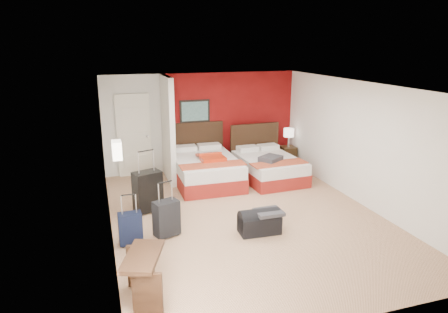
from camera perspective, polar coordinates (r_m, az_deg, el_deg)
name	(u,v)px	position (r m, az deg, el deg)	size (l,w,h in m)	color
ground	(246,216)	(7.96, 3.05, -8.35)	(6.50, 6.50, 0.00)	tan
room_walls	(159,142)	(8.52, -9.12, 2.06)	(5.02, 6.52, 2.50)	silver
red_accent_panel	(230,120)	(10.74, 0.81, 5.08)	(3.50, 0.04, 2.50)	maroon
partition_wall	(168,129)	(9.73, -7.86, 3.80)	(0.12, 1.20, 2.50)	silver
entry_door	(134,135)	(10.26, -12.52, 2.90)	(0.82, 0.06, 2.05)	silver
bed_left	(206,170)	(9.65, -2.59, -1.97)	(1.44, 2.05, 0.62)	white
bed_right	(269,168)	(9.97, 6.32, -1.65)	(1.29, 1.84, 0.55)	white
red_suitcase_open	(211,157)	(9.48, -1.88, -0.04)	(0.55, 0.76, 0.10)	red
jacket_bundle	(271,159)	(9.57, 6.56, -0.31)	(0.50, 0.40, 0.12)	#3C3C42
nightstand	(288,156)	(11.12, 8.94, 0.05)	(0.38, 0.38, 0.53)	#322110
table_lamp	(289,138)	(10.99, 9.05, 2.63)	(0.28, 0.28, 0.50)	white
suitcase_black	(148,192)	(8.16, -10.64, -4.97)	(0.53, 0.33, 0.79)	black
suitcase_charcoal	(167,220)	(7.13, -8.06, -8.76)	(0.42, 0.26, 0.62)	black
suitcase_navy	(131,230)	(6.98, -12.97, -9.99)	(0.38, 0.23, 0.53)	black
duffel_bag	(259,223)	(7.26, 4.98, -9.30)	(0.71, 0.38, 0.36)	black
jacket_draped	(269,212)	(7.19, 6.29, -7.76)	(0.47, 0.39, 0.06)	#35353A
desk	(144,278)	(5.52, -11.17, -16.38)	(0.41, 0.82, 0.68)	black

